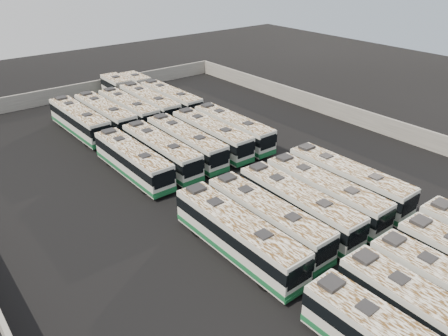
# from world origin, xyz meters

# --- Properties ---
(ground) EXTENTS (140.00, 140.00, 0.00)m
(ground) POSITION_xyz_m (0.00, 0.00, 0.00)
(ground) COLOR black
(ground) RESTS_ON ground
(perimeter_wall) EXTENTS (45.20, 73.20, 2.20)m
(perimeter_wall) POSITION_xyz_m (0.00, 0.00, 1.10)
(perimeter_wall) COLOR slate
(perimeter_wall) RESTS_ON ground
(bus_front_left) EXTENTS (2.72, 12.01, 3.37)m
(bus_front_left) POSITION_xyz_m (-3.33, -20.56, 1.72)
(bus_front_left) COLOR silver
(bus_front_left) RESTS_ON ground
(bus_midfront_far_left) EXTENTS (2.64, 12.27, 3.46)m
(bus_midfront_far_left) POSITION_xyz_m (-6.62, -7.23, 1.77)
(bus_midfront_far_left) COLOR silver
(bus_midfront_far_left) RESTS_ON ground
(bus_midfront_left) EXTENTS (2.55, 11.83, 3.33)m
(bus_midfront_left) POSITION_xyz_m (-3.41, -6.96, 1.70)
(bus_midfront_left) COLOR silver
(bus_midfront_left) RESTS_ON ground
(bus_midfront_center) EXTENTS (2.76, 11.95, 3.35)m
(bus_midfront_center) POSITION_xyz_m (-0.14, -7.15, 1.71)
(bus_midfront_center) COLOR silver
(bus_midfront_center) RESTS_ON ground
(bus_midfront_right) EXTENTS (2.62, 11.90, 3.35)m
(bus_midfront_right) POSITION_xyz_m (3.06, -7.24, 1.71)
(bus_midfront_right) COLOR silver
(bus_midfront_right) RESTS_ON ground
(bus_midfront_far_right) EXTENTS (2.63, 12.11, 3.41)m
(bus_midfront_far_right) POSITION_xyz_m (6.41, -7.09, 1.74)
(bus_midfront_far_right) COLOR silver
(bus_midfront_far_right) RESTS_ON ground
(bus_midback_far_left) EXTENTS (2.59, 11.81, 3.32)m
(bus_midback_far_left) POSITION_xyz_m (-6.67, 8.79, 1.70)
(bus_midback_far_left) COLOR silver
(bus_midback_far_left) RESTS_ON ground
(bus_midback_left) EXTENTS (2.53, 11.88, 3.35)m
(bus_midback_left) POSITION_xyz_m (-3.41, 8.87, 1.71)
(bus_midback_left) COLOR silver
(bus_midback_left) RESTS_ON ground
(bus_midback_center) EXTENTS (2.63, 12.03, 3.38)m
(bus_midback_center) POSITION_xyz_m (-0.20, 9.05, 1.73)
(bus_midback_center) COLOR silver
(bus_midback_center) RESTS_ON ground
(bus_midback_right) EXTENTS (2.58, 11.93, 3.36)m
(bus_midback_right) POSITION_xyz_m (3.21, 9.05, 1.72)
(bus_midback_right) COLOR silver
(bus_midback_right) RESTS_ON ground
(bus_midback_far_right) EXTENTS (2.53, 11.87, 3.34)m
(bus_midback_far_right) POSITION_xyz_m (6.34, 9.03, 1.71)
(bus_midback_far_right) COLOR silver
(bus_midback_far_right) RESTS_ON ground
(bus_back_far_left) EXTENTS (2.85, 12.27, 3.44)m
(bus_back_far_left) POSITION_xyz_m (-6.57, 22.48, 1.76)
(bus_back_far_left) COLOR silver
(bus_back_far_left) RESTS_ON ground
(bus_back_left) EXTENTS (2.81, 12.24, 3.44)m
(bus_back_left) POSITION_xyz_m (-3.34, 22.32, 1.76)
(bus_back_left) COLOR silver
(bus_back_left) RESTS_ON ground
(bus_back_center) EXTENTS (2.63, 11.98, 3.37)m
(bus_back_center) POSITION_xyz_m (-0.09, 22.43, 1.72)
(bus_back_center) COLOR silver
(bus_back_center) RESTS_ON ground
(bus_back_right) EXTENTS (3.09, 19.17, 3.47)m
(bus_back_right) POSITION_xyz_m (3.13, 25.86, 1.77)
(bus_back_right) COLOR silver
(bus_back_right) RESTS_ON ground
(bus_back_far_right) EXTENTS (2.70, 18.50, 3.35)m
(bus_back_far_right) POSITION_xyz_m (6.34, 25.70, 1.71)
(bus_back_far_right) COLOR silver
(bus_back_far_right) RESTS_ON ground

